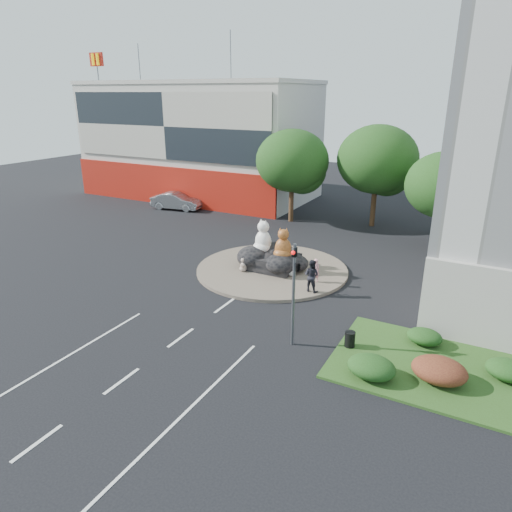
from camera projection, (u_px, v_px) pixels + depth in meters
The scene contains 22 objects.
ground at pixel (181, 338), 22.11m from camera, with size 120.00×120.00×0.00m, color black.
roundabout_island at pixel (272, 269), 30.37m from camera, with size 10.00×10.00×0.20m, color brown.
rock_plinth at pixel (272, 262), 30.18m from camera, with size 3.20×2.60×0.90m, color black, non-canonical shape.
shophouse_block at pixel (200, 140), 51.16m from camera, with size 25.20×12.30×17.40m.
grass_verge at pixel (453, 373), 19.25m from camera, with size 10.00×6.00×0.12m, color #294316.
tree_left at pixel (293, 164), 40.38m from camera, with size 6.46×6.46×8.27m.
tree_mid at pixel (378, 163), 38.82m from camera, with size 6.84×6.84×8.76m.
tree_right at pixel (446, 188), 33.15m from camera, with size 5.70×5.70×7.30m.
hedge_near_green at pixel (371, 367), 18.75m from camera, with size 2.00×1.60×0.90m, color #1B3912.
hedge_red at pixel (439, 370), 18.45m from camera, with size 2.20×1.76×0.99m, color #4A1A13.
hedge_mid_green at pixel (509, 370), 18.61m from camera, with size 1.80×1.44×0.81m, color #1B3912.
hedge_back_green at pixel (424, 337), 21.26m from camera, with size 1.60×1.28×0.72m, color #1B3912.
traffic_light at pixel (296, 274), 20.27m from camera, with size 0.44×1.24×5.00m.
street_lamp at pixel (498, 242), 21.51m from camera, with size 2.34×0.22×8.06m.
cat_white at pixel (263, 236), 30.20m from camera, with size 1.37×1.19×2.29m, color white, non-canonical shape.
cat_tabby at pixel (283, 243), 29.14m from camera, with size 1.24×1.07×2.06m, color #CA6F2A, non-canonical shape.
kitten_calico at pixel (243, 264), 29.69m from camera, with size 0.58×0.51×0.97m, color silver, non-canonical shape.
kitten_white at pixel (291, 270), 28.97m from camera, with size 0.46×0.40×0.76m, color silver, non-canonical shape.
pedestrian_pink at pixel (315, 270), 27.89m from camera, with size 0.55×0.36×1.51m, color pink.
pedestrian_dark at pixel (311, 276), 26.52m from camera, with size 0.94×0.74×1.94m, color black.
parked_car at pixel (176, 201), 46.08m from camera, with size 1.78×5.11×1.68m, color #939699.
litter_bin at pixel (350, 339), 21.03m from camera, with size 0.48×0.48×0.74m, color black.
Camera 1 is at (12.41, -15.43, 11.23)m, focal length 32.00 mm.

